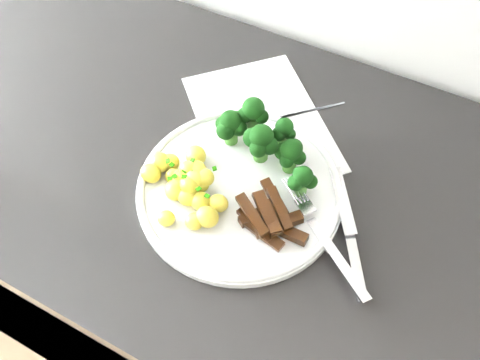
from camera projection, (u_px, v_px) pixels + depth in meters
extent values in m
cube|color=black|center=(295.00, 314.00, 1.10)|extent=(2.46, 0.62, 0.92)
cube|color=white|center=(261.00, 122.00, 0.81)|extent=(0.33, 0.33, 0.00)
cube|color=slate|center=(309.00, 112.00, 0.82)|extent=(0.09, 0.10, 0.00)
cube|color=slate|center=(297.00, 114.00, 0.82)|extent=(0.09, 0.09, 0.00)
cube|color=slate|center=(285.00, 117.00, 0.81)|extent=(0.08, 0.09, 0.00)
cube|color=slate|center=(274.00, 119.00, 0.81)|extent=(0.08, 0.09, 0.00)
cube|color=slate|center=(262.00, 122.00, 0.81)|extent=(0.08, 0.08, 0.00)
cylinder|color=white|center=(240.00, 190.00, 0.73)|extent=(0.30, 0.30, 0.01)
torus|color=white|center=(240.00, 187.00, 0.72)|extent=(0.30, 0.30, 0.01)
cylinder|color=#326620|center=(261.00, 151.00, 0.73)|extent=(0.02, 0.02, 0.03)
sphere|color=black|center=(269.00, 146.00, 0.71)|extent=(0.03, 0.03, 0.03)
sphere|color=black|center=(264.00, 134.00, 0.72)|extent=(0.03, 0.03, 0.03)
sphere|color=black|center=(253.00, 138.00, 0.71)|extent=(0.03, 0.03, 0.03)
sphere|color=black|center=(258.00, 148.00, 0.70)|extent=(0.03, 0.03, 0.03)
sphere|color=black|center=(262.00, 136.00, 0.70)|extent=(0.04, 0.04, 0.04)
cylinder|color=#326620|center=(290.00, 163.00, 0.73)|extent=(0.02, 0.02, 0.03)
sphere|color=black|center=(299.00, 158.00, 0.71)|extent=(0.02, 0.02, 0.02)
sphere|color=black|center=(294.00, 148.00, 0.72)|extent=(0.03, 0.03, 0.03)
sphere|color=black|center=(283.00, 151.00, 0.72)|extent=(0.03, 0.03, 0.03)
sphere|color=black|center=(287.00, 161.00, 0.71)|extent=(0.02, 0.02, 0.02)
sphere|color=black|center=(291.00, 150.00, 0.71)|extent=(0.03, 0.03, 0.03)
cylinder|color=#326620|center=(231.00, 135.00, 0.76)|extent=(0.02, 0.02, 0.03)
sphere|color=black|center=(239.00, 128.00, 0.74)|extent=(0.03, 0.03, 0.03)
sphere|color=black|center=(236.00, 120.00, 0.75)|extent=(0.03, 0.03, 0.03)
sphere|color=black|center=(223.00, 124.00, 0.75)|extent=(0.02, 0.02, 0.02)
sphere|color=black|center=(226.00, 131.00, 0.74)|extent=(0.03, 0.03, 0.03)
sphere|color=black|center=(231.00, 121.00, 0.73)|extent=(0.03, 0.03, 0.03)
cylinder|color=#326620|center=(283.00, 138.00, 0.75)|extent=(0.02, 0.02, 0.02)
sphere|color=black|center=(290.00, 134.00, 0.73)|extent=(0.02, 0.02, 0.02)
sphere|color=black|center=(283.00, 125.00, 0.74)|extent=(0.02, 0.02, 0.02)
sphere|color=black|center=(279.00, 134.00, 0.73)|extent=(0.02, 0.02, 0.02)
sphere|color=black|center=(284.00, 127.00, 0.73)|extent=(0.03, 0.03, 0.03)
cylinder|color=#326620|center=(253.00, 123.00, 0.76)|extent=(0.02, 0.02, 0.03)
sphere|color=black|center=(261.00, 117.00, 0.74)|extent=(0.02, 0.02, 0.02)
sphere|color=black|center=(253.00, 107.00, 0.75)|extent=(0.02, 0.02, 0.02)
sphere|color=black|center=(245.00, 115.00, 0.74)|extent=(0.02, 0.02, 0.02)
sphere|color=black|center=(253.00, 108.00, 0.73)|extent=(0.03, 0.03, 0.03)
cylinder|color=#326620|center=(301.00, 187.00, 0.71)|extent=(0.02, 0.02, 0.02)
sphere|color=black|center=(310.00, 181.00, 0.69)|extent=(0.02, 0.02, 0.02)
sphere|color=black|center=(300.00, 174.00, 0.70)|extent=(0.02, 0.02, 0.02)
sphere|color=black|center=(296.00, 183.00, 0.69)|extent=(0.02, 0.02, 0.02)
sphere|color=black|center=(303.00, 176.00, 0.69)|extent=(0.03, 0.03, 0.03)
ellipsoid|color=yellow|center=(199.00, 183.00, 0.71)|extent=(0.03, 0.03, 0.03)
ellipsoid|color=yellow|center=(196.00, 156.00, 0.74)|extent=(0.03, 0.03, 0.03)
ellipsoid|color=yellow|center=(183.00, 186.00, 0.71)|extent=(0.03, 0.03, 0.03)
ellipsoid|color=yellow|center=(182.00, 179.00, 0.72)|extent=(0.03, 0.03, 0.03)
ellipsoid|color=yellow|center=(188.00, 188.00, 0.71)|extent=(0.02, 0.02, 0.02)
ellipsoid|color=yellow|center=(219.00, 203.00, 0.69)|extent=(0.03, 0.03, 0.03)
ellipsoid|color=yellow|center=(174.00, 177.00, 0.72)|extent=(0.03, 0.02, 0.02)
ellipsoid|color=yellow|center=(189.00, 196.00, 0.70)|extent=(0.03, 0.03, 0.03)
ellipsoid|color=yellow|center=(176.00, 190.00, 0.71)|extent=(0.03, 0.03, 0.03)
ellipsoid|color=yellow|center=(160.00, 163.00, 0.73)|extent=(0.03, 0.03, 0.03)
ellipsoid|color=yellow|center=(189.00, 185.00, 0.69)|extent=(0.03, 0.03, 0.02)
ellipsoid|color=yellow|center=(189.00, 170.00, 0.71)|extent=(0.03, 0.03, 0.03)
ellipsoid|color=yellow|center=(204.00, 177.00, 0.70)|extent=(0.03, 0.03, 0.02)
ellipsoid|color=yellow|center=(207.00, 217.00, 0.68)|extent=(0.03, 0.03, 0.03)
ellipsoid|color=yellow|center=(201.00, 201.00, 0.70)|extent=(0.03, 0.03, 0.03)
ellipsoid|color=yellow|center=(151.00, 173.00, 0.72)|extent=(0.03, 0.03, 0.03)
ellipsoid|color=yellow|center=(166.00, 218.00, 0.68)|extent=(0.02, 0.02, 0.02)
ellipsoid|color=yellow|center=(197.00, 172.00, 0.71)|extent=(0.03, 0.03, 0.03)
ellipsoid|color=yellow|center=(195.00, 178.00, 0.70)|extent=(0.03, 0.03, 0.03)
ellipsoid|color=yellow|center=(196.00, 154.00, 0.74)|extent=(0.03, 0.03, 0.03)
ellipsoid|color=yellow|center=(170.00, 162.00, 0.74)|extent=(0.03, 0.03, 0.02)
ellipsoid|color=yellow|center=(197.00, 169.00, 0.71)|extent=(0.03, 0.02, 0.03)
ellipsoid|color=yellow|center=(194.00, 221.00, 0.68)|extent=(0.03, 0.03, 0.02)
cube|color=#186203|center=(207.00, 196.00, 0.67)|extent=(0.01, 0.01, 0.00)
cube|color=#186203|center=(185.00, 180.00, 0.70)|extent=(0.01, 0.01, 0.00)
cube|color=#186203|center=(175.00, 176.00, 0.70)|extent=(0.01, 0.01, 0.00)
cube|color=#186203|center=(184.00, 177.00, 0.69)|extent=(0.01, 0.01, 0.00)
cube|color=#186203|center=(192.00, 160.00, 0.70)|extent=(0.01, 0.01, 0.00)
cube|color=#186203|center=(214.00, 169.00, 0.71)|extent=(0.01, 0.01, 0.00)
cube|color=#186203|center=(168.00, 161.00, 0.71)|extent=(0.01, 0.01, 0.00)
cube|color=#186203|center=(170.00, 178.00, 0.69)|extent=(0.01, 0.01, 0.00)
cube|color=#186203|center=(199.00, 189.00, 0.68)|extent=(0.01, 0.01, 0.00)
cube|color=#186203|center=(185.00, 171.00, 0.70)|extent=(0.01, 0.01, 0.00)
cube|color=#186203|center=(172.00, 165.00, 0.71)|extent=(0.01, 0.01, 0.00)
cube|color=#186203|center=(185.00, 178.00, 0.70)|extent=(0.01, 0.01, 0.00)
cube|color=#186203|center=(194.00, 170.00, 0.69)|extent=(0.01, 0.01, 0.00)
cube|color=#186203|center=(196.00, 175.00, 0.69)|extent=(0.01, 0.01, 0.00)
cube|color=black|center=(260.00, 214.00, 0.69)|extent=(0.05, 0.06, 0.01)
cube|color=black|center=(256.00, 224.00, 0.68)|extent=(0.07, 0.04, 0.01)
cube|color=black|center=(262.00, 233.00, 0.67)|extent=(0.07, 0.03, 0.02)
cube|color=black|center=(278.00, 224.00, 0.68)|extent=(0.06, 0.06, 0.01)
cube|color=black|center=(286.00, 232.00, 0.68)|extent=(0.06, 0.02, 0.02)
cube|color=black|center=(252.00, 215.00, 0.68)|extent=(0.07, 0.05, 0.02)
cube|color=black|center=(267.00, 213.00, 0.68)|extent=(0.06, 0.06, 0.01)
cube|color=black|center=(270.00, 217.00, 0.68)|extent=(0.05, 0.05, 0.01)
cube|color=black|center=(274.00, 197.00, 0.70)|extent=(0.06, 0.05, 0.01)
cube|color=black|center=(280.00, 209.00, 0.68)|extent=(0.06, 0.06, 0.02)
cube|color=silver|center=(337.00, 258.00, 0.65)|extent=(0.12, 0.09, 0.02)
cube|color=silver|center=(305.00, 206.00, 0.69)|extent=(0.04, 0.03, 0.01)
cylinder|color=silver|center=(300.00, 188.00, 0.71)|extent=(0.04, 0.03, 0.00)
cylinder|color=silver|center=(297.00, 189.00, 0.71)|extent=(0.04, 0.03, 0.00)
cylinder|color=silver|center=(294.00, 190.00, 0.71)|extent=(0.04, 0.03, 0.00)
cylinder|color=silver|center=(290.00, 192.00, 0.71)|extent=(0.04, 0.03, 0.00)
cube|color=silver|center=(342.00, 200.00, 0.71)|extent=(0.08, 0.11, 0.01)
cube|color=silver|center=(355.00, 266.00, 0.66)|extent=(0.06, 0.09, 0.02)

